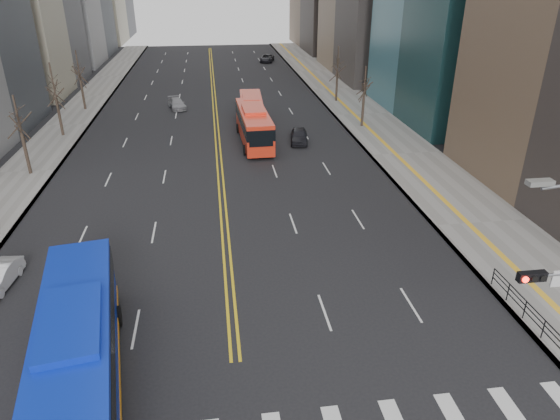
# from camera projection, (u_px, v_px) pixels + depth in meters

# --- Properties ---
(sidewalk_right) EXTENTS (7.00, 130.00, 0.15)m
(sidewalk_right) POSITION_uv_depth(u_px,v_px,m) (362.00, 114.00, 59.99)
(sidewalk_right) COLOR gray
(sidewalk_right) RESTS_ON ground
(sidewalk_left) EXTENTS (5.00, 130.00, 0.15)m
(sidewalk_left) POSITION_uv_depth(u_px,v_px,m) (68.00, 125.00, 55.79)
(sidewalk_left) COLOR gray
(sidewalk_left) RESTS_ON ground
(centerline) EXTENTS (0.55, 100.00, 0.01)m
(centerline) POSITION_uv_depth(u_px,v_px,m) (214.00, 100.00, 66.78)
(centerline) COLOR gold
(centerline) RESTS_ON ground
(pedestrian_railing) EXTENTS (0.06, 6.06, 1.02)m
(pedestrian_railing) POSITION_uv_depth(u_px,v_px,m) (525.00, 307.00, 24.47)
(pedestrian_railing) COLOR black
(pedestrian_railing) RESTS_ON sidewalk_right
(street_trees) EXTENTS (35.20, 47.20, 7.60)m
(street_trees) POSITION_uv_depth(u_px,v_px,m) (136.00, 102.00, 45.54)
(street_trees) COLOR #32271E
(street_trees) RESTS_ON ground
(blue_bus) EXTENTS (4.99, 13.66, 3.86)m
(blue_bus) POSITION_uv_depth(u_px,v_px,m) (78.00, 356.00, 19.63)
(blue_bus) COLOR #0B27AE
(blue_bus) RESTS_ON ground
(red_bus_near) EXTENTS (3.09, 11.35, 3.58)m
(red_bus_near) POSITION_uv_depth(u_px,v_px,m) (254.00, 123.00, 49.56)
(red_bus_near) COLOR red
(red_bus_near) RESTS_ON ground
(red_bus_far) EXTENTS (3.00, 10.46, 3.31)m
(red_bus_far) POSITION_uv_depth(u_px,v_px,m) (252.00, 110.00, 55.06)
(red_bus_far) COLOR red
(red_bus_far) RESTS_ON ground
(car_dark_mid) EXTENTS (2.29, 4.36, 1.41)m
(car_dark_mid) POSITION_uv_depth(u_px,v_px,m) (299.00, 136.00, 50.14)
(car_dark_mid) COLOR black
(car_dark_mid) RESTS_ON ground
(car_silver) EXTENTS (2.72, 4.61, 1.25)m
(car_silver) POSITION_uv_depth(u_px,v_px,m) (177.00, 104.00, 62.51)
(car_silver) COLOR gray
(car_silver) RESTS_ON ground
(car_dark_far) EXTENTS (3.41, 5.27, 1.35)m
(car_dark_far) POSITION_uv_depth(u_px,v_px,m) (267.00, 58.00, 94.50)
(car_dark_far) COLOR black
(car_dark_far) RESTS_ON ground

